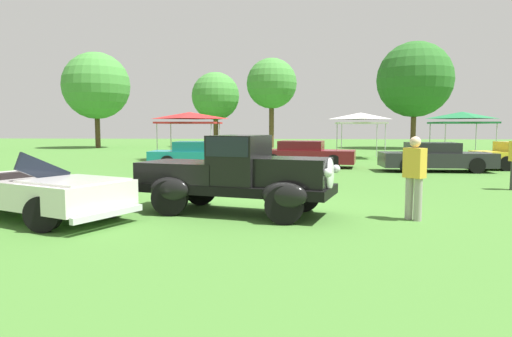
{
  "coord_description": "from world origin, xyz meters",
  "views": [
    {
      "loc": [
        0.62,
        -10.37,
        1.88
      ],
      "look_at": [
        -0.14,
        0.56,
        0.88
      ],
      "focal_mm": 32.14,
      "sensor_mm": 36.0,
      "label": 1
    }
  ],
  "objects": [
    {
      "name": "neighbor_convertible",
      "position": [
        -4.43,
        -1.4,
        0.58
      ],
      "size": [
        4.45,
        3.3,
        1.4
      ],
      "color": "silver",
      "rests_on": "ground_plane"
    },
    {
      "name": "show_car_charcoal",
      "position": [
        6.82,
        9.3,
        0.6
      ],
      "size": [
        4.54,
        1.74,
        1.22
      ],
      "color": "#28282D",
      "rests_on": "ground_plane"
    },
    {
      "name": "feature_pickup_truck",
      "position": [
        -0.48,
        -0.55,
        0.86
      ],
      "size": [
        4.48,
        2.7,
        1.7
      ],
      "color": "black",
      "rests_on": "ground_plane"
    },
    {
      "name": "treeline_center",
      "position": [
        -0.84,
        30.95,
        5.7
      ],
      "size": [
        4.48,
        4.48,
        7.97
      ],
      "color": "brown",
      "rests_on": "ground_plane"
    },
    {
      "name": "treeline_mid_left",
      "position": [
        -6.09,
        32.16,
        4.68
      ],
      "size": [
        4.42,
        4.42,
        6.91
      ],
      "color": "brown",
      "rests_on": "ground_plane"
    },
    {
      "name": "treeline_far_left",
      "position": [
        -16.22,
        29.29,
        5.45
      ],
      "size": [
        5.84,
        5.84,
        8.39
      ],
      "color": "#47331E",
      "rests_on": "ground_plane"
    },
    {
      "name": "ground_plane",
      "position": [
        0.0,
        0.0,
        0.0
      ],
      "size": [
        120.0,
        120.0,
        0.0
      ],
      "primitive_type": "plane",
      "color": "#42752D"
    },
    {
      "name": "show_car_teal",
      "position": [
        -3.24,
        9.89,
        0.6
      ],
      "size": [
        4.59,
        1.73,
        1.22
      ],
      "color": "teal",
      "rests_on": "ground_plane"
    },
    {
      "name": "treeline_mid_right",
      "position": [
        11.39,
        29.95,
        5.87
      ],
      "size": [
        6.39,
        6.39,
        9.07
      ],
      "color": "brown",
      "rests_on": "ground_plane"
    },
    {
      "name": "canopy_tent_center_field",
      "position": [
        4.92,
        17.34,
        2.42
      ],
      "size": [
        2.73,
        2.73,
        2.71
      ],
      "color": "#B7B7BC",
      "rests_on": "ground_plane"
    },
    {
      "name": "show_car_burgundy",
      "position": [
        1.4,
        11.11,
        0.6
      ],
      "size": [
        4.81,
        2.48,
        1.22
      ],
      "color": "maroon",
      "rests_on": "ground_plane"
    },
    {
      "name": "canopy_tent_left_field",
      "position": [
        -4.97,
        15.53,
        2.42
      ],
      "size": [
        3.3,
        3.3,
        2.71
      ],
      "color": "#B7B7BC",
      "rests_on": "ground_plane"
    },
    {
      "name": "spectator_near_truck",
      "position": [
        3.16,
        -1.03,
        0.91
      ],
      "size": [
        0.45,
        0.46,
        1.69
      ],
      "color": "#9E998E",
      "rests_on": "ground_plane"
    },
    {
      "name": "canopy_tent_right_field",
      "position": [
        10.29,
        15.92,
        2.42
      ],
      "size": [
        2.94,
        2.94,
        2.71
      ],
      "color": "#B7B7BC",
      "rests_on": "ground_plane"
    }
  ]
}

